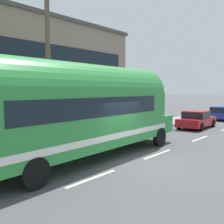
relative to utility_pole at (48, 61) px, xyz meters
name	(u,v)px	position (x,y,z in m)	size (l,w,h in m)	color
ground_plane	(135,163)	(4.67, 0.74, -4.42)	(300.00, 300.00, 0.00)	#4C4C4F
lane_markings	(195,125)	(1.97, 13.77, -4.42)	(3.97, 80.00, 0.01)	silver
sidewalk_slab	(151,126)	(-0.49, 10.74, -4.35)	(2.64, 90.00, 0.15)	gray
utility_pole	(48,61)	(0.00, 0.00, 0.00)	(1.80, 0.24, 8.50)	brown
painted_bus	(78,107)	(2.77, -0.70, -2.12)	(2.81, 12.59, 4.12)	#2D8C3D
car_lead	(196,119)	(2.66, 12.34, -3.70)	(2.07, 4.36, 1.37)	#A5191E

